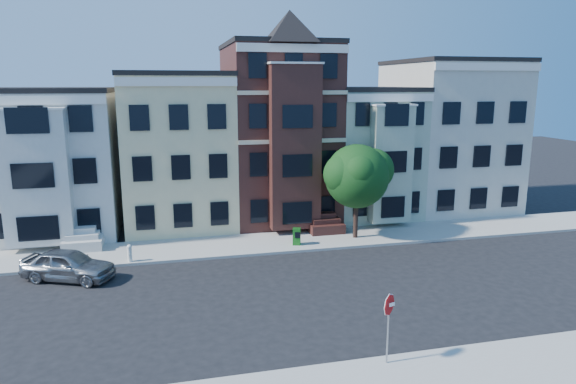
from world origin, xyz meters
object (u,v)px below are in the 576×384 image
object	(u,v)px
parked_car	(68,265)
fire_hydrant	(130,255)
newspaper_box	(297,236)
street_tree	(357,181)
stop_sign	(388,324)

from	to	relation	value
parked_car	fire_hydrant	world-z (taller)	parked_car
newspaper_box	street_tree	bearing A→B (deg)	26.62
parked_car	stop_sign	size ratio (longest dim) A/B	1.60
newspaper_box	stop_sign	distance (m)	13.54
fire_hydrant	stop_sign	world-z (taller)	stop_sign
newspaper_box	fire_hydrant	distance (m)	9.51
parked_car	street_tree	bearing A→B (deg)	-55.62
street_tree	stop_sign	world-z (taller)	street_tree
fire_hydrant	street_tree	bearing A→B (deg)	5.78
street_tree	newspaper_box	xyz separation A→B (m)	(-3.93, -0.60, -3.09)
street_tree	newspaper_box	world-z (taller)	street_tree
newspaper_box	fire_hydrant	bearing A→B (deg)	-157.46
fire_hydrant	newspaper_box	bearing A→B (deg)	4.58
parked_car	fire_hydrant	distance (m)	3.26
newspaper_box	stop_sign	xyz separation A→B (m)	(-0.31, -13.50, 0.92)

